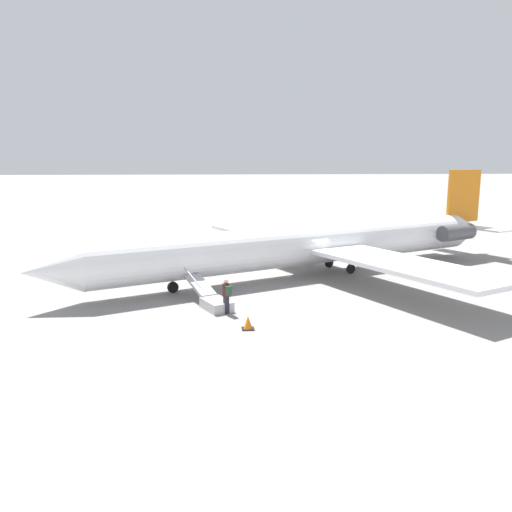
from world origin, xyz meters
name	(u,v)px	position (x,y,z in m)	size (l,w,h in m)	color
ground_plane	(306,275)	(0.00, 0.00, 0.00)	(600.00, 600.00, 0.00)	gray
airplane_main	(319,244)	(-0.90, -0.40, 2.00)	(32.50, 25.73, 6.71)	white
boarding_stairs	(213,300)	(6.22, 6.92, 0.37)	(2.56, 4.08, 1.68)	#B2B2B7
passenger	(226,294)	(5.59, 8.03, 1.00)	(0.45, 0.57, 1.74)	#23232D
traffic_cone_near_stairs	(248,323)	(4.76, 10.44, 0.28)	(0.55, 0.55, 0.60)	black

